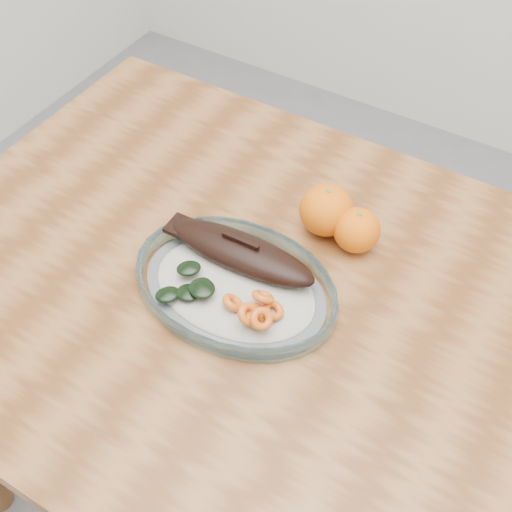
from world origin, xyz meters
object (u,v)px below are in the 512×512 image
orange_left (357,230)px  orange_right (326,210)px  plated_meal (235,282)px  dining_table (283,341)px

orange_left → orange_right: (-0.06, 0.01, 0.01)m
plated_meal → orange_left: bearing=54.9°
orange_right → plated_meal: bearing=-107.4°
plated_meal → orange_left: (0.11, 0.17, 0.02)m
plated_meal → orange_left: 0.20m
dining_table → plated_meal: (-0.08, -0.02, 0.12)m
orange_left → orange_right: size_ratio=0.85×
plated_meal → dining_table: bearing=11.0°
plated_meal → orange_right: bearing=71.2°
dining_table → orange_right: size_ratio=14.12×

